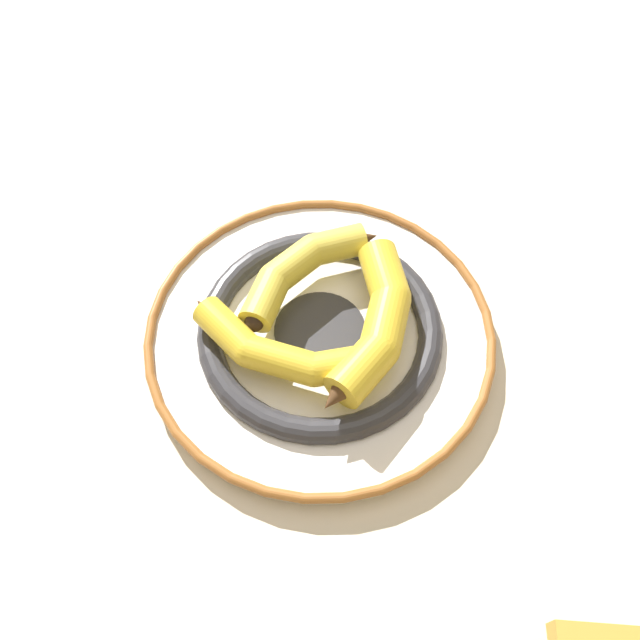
# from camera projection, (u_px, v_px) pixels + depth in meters

# --- Properties ---
(ground_plane) EXTENTS (2.80, 2.80, 0.00)m
(ground_plane) POSITION_uv_depth(u_px,v_px,m) (319.00, 374.00, 0.62)
(ground_plane) COLOR beige
(decorative_bowl) EXTENTS (0.35, 0.35, 0.03)m
(decorative_bowl) POSITION_uv_depth(u_px,v_px,m) (320.00, 332.00, 0.63)
(decorative_bowl) COLOR white
(decorative_bowl) RESTS_ON ground_plane
(banana_a) EXTENTS (0.13, 0.17, 0.04)m
(banana_a) POSITION_uv_depth(u_px,v_px,m) (377.00, 324.00, 0.59)
(banana_a) COLOR gold
(banana_a) RESTS_ON decorative_bowl
(banana_b) EXTENTS (0.16, 0.09, 0.03)m
(banana_b) POSITION_uv_depth(u_px,v_px,m) (302.00, 267.00, 0.63)
(banana_b) COLOR gold
(banana_b) RESTS_ON decorative_bowl
(banana_c) EXTENTS (0.17, 0.14, 0.03)m
(banana_c) POSITION_uv_depth(u_px,v_px,m) (281.00, 351.00, 0.58)
(banana_c) COLOR gold
(banana_c) RESTS_ON decorative_bowl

